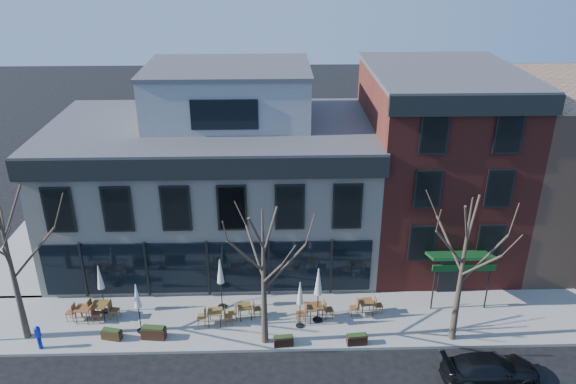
{
  "coord_description": "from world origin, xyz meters",
  "views": [
    {
      "loc": [
        3.5,
        -25.33,
        17.8
      ],
      "look_at": [
        4.27,
        2.0,
        5.29
      ],
      "focal_mm": 35.0,
      "sensor_mm": 36.0,
      "label": 1
    }
  ],
  "objects_px": {
    "call_box": "(38,337)",
    "cafe_set_0": "(84,313)",
    "parked_sedan": "(491,369)",
    "umbrella_0": "(100,280)"
  },
  "relations": [
    {
      "from": "parked_sedan",
      "to": "cafe_set_0",
      "type": "relative_size",
      "value": 2.31
    },
    {
      "from": "call_box",
      "to": "cafe_set_0",
      "type": "relative_size",
      "value": 0.69
    },
    {
      "from": "cafe_set_0",
      "to": "umbrella_0",
      "type": "height_order",
      "value": "umbrella_0"
    },
    {
      "from": "call_box",
      "to": "cafe_set_0",
      "type": "distance_m",
      "value": 2.5
    },
    {
      "from": "call_box",
      "to": "cafe_set_0",
      "type": "bearing_deg",
      "value": 54.6
    },
    {
      "from": "parked_sedan",
      "to": "cafe_set_0",
      "type": "xyz_separation_m",
      "value": [
        -18.95,
        4.56,
        0.02
      ]
    },
    {
      "from": "parked_sedan",
      "to": "cafe_set_0",
      "type": "height_order",
      "value": "parked_sedan"
    },
    {
      "from": "cafe_set_0",
      "to": "umbrella_0",
      "type": "relative_size",
      "value": 0.68
    },
    {
      "from": "parked_sedan",
      "to": "umbrella_0",
      "type": "distance_m",
      "value": 18.95
    },
    {
      "from": "cafe_set_0",
      "to": "umbrella_0",
      "type": "xyz_separation_m",
      "value": [
        0.81,
        0.74,
        1.44
      ]
    }
  ]
}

